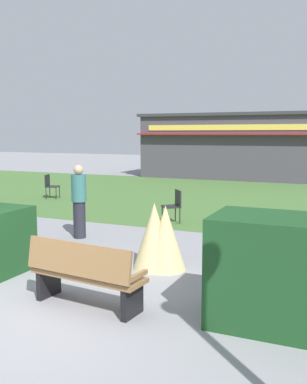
{
  "coord_description": "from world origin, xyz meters",
  "views": [
    {
      "loc": [
        3.66,
        -4.52,
        2.4
      ],
      "look_at": [
        0.19,
        3.36,
        1.24
      ],
      "focal_mm": 40.83,
      "sensor_mm": 36.0,
      "label": 1
    }
  ],
  "objects_px": {
    "food_kiosk": "(241,146)",
    "cafe_chair_north": "(50,184)",
    "person_strolling": "(79,201)",
    "parked_car_west_slot": "(209,157)",
    "cafe_chair_west": "(174,203)",
    "parked_car_center_slot": "(276,158)",
    "park_bench": "(85,274)"
  },
  "relations": [
    {
      "from": "parked_car_west_slot",
      "to": "food_kiosk",
      "type": "bearing_deg",
      "value": -62.52
    },
    {
      "from": "cafe_chair_north",
      "to": "parked_car_west_slot",
      "type": "relative_size",
      "value": 0.21
    },
    {
      "from": "park_bench",
      "to": "food_kiosk",
      "type": "relative_size",
      "value": 0.17
    },
    {
      "from": "park_bench",
      "to": "person_strolling",
      "type": "relative_size",
      "value": 1.03
    },
    {
      "from": "food_kiosk",
      "to": "person_strolling",
      "type": "xyz_separation_m",
      "value": [
        -0.25,
        -15.66,
        -0.87
      ]
    },
    {
      "from": "person_strolling",
      "to": "parked_car_west_slot",
      "type": "relative_size",
      "value": 0.39
    },
    {
      "from": "cafe_chair_west",
      "to": "person_strolling",
      "type": "relative_size",
      "value": 0.53
    },
    {
      "from": "parked_car_west_slot",
      "to": "parked_car_center_slot",
      "type": "xyz_separation_m",
      "value": [
        4.97,
        0.01,
        0.0
      ]
    },
    {
      "from": "food_kiosk",
      "to": "cafe_chair_west",
      "type": "bearing_deg",
      "value": -85.08
    },
    {
      "from": "cafe_chair_west",
      "to": "park_bench",
      "type": "bearing_deg",
      "value": -80.75
    },
    {
      "from": "parked_car_west_slot",
      "to": "parked_car_center_slot",
      "type": "distance_m",
      "value": 4.97
    },
    {
      "from": "cafe_chair_north",
      "to": "parked_car_center_slot",
      "type": "height_order",
      "value": "parked_car_center_slot"
    },
    {
      "from": "food_kiosk",
      "to": "parked_car_west_slot",
      "type": "relative_size",
      "value": 2.41
    },
    {
      "from": "person_strolling",
      "to": "parked_car_center_slot",
      "type": "distance_m",
      "value": 23.86
    },
    {
      "from": "person_strolling",
      "to": "park_bench",
      "type": "bearing_deg",
      "value": -143.29
    },
    {
      "from": "food_kiosk",
      "to": "cafe_chair_west",
      "type": "distance_m",
      "value": 13.29
    },
    {
      "from": "food_kiosk",
      "to": "parked_car_center_slot",
      "type": "bearing_deg",
      "value": 84.95
    },
    {
      "from": "food_kiosk",
      "to": "cafe_chair_north",
      "type": "relative_size",
      "value": 11.72
    },
    {
      "from": "park_bench",
      "to": "cafe_chair_west",
      "type": "distance_m",
      "value": 5.98
    },
    {
      "from": "park_bench",
      "to": "cafe_chair_north",
      "type": "relative_size",
      "value": 1.96
    },
    {
      "from": "parked_car_center_slot",
      "to": "cafe_chair_north",
      "type": "bearing_deg",
      "value": -105.8
    },
    {
      "from": "food_kiosk",
      "to": "parked_car_west_slot",
      "type": "xyz_separation_m",
      "value": [
        -4.25,
        8.18,
        -1.09
      ]
    },
    {
      "from": "park_bench",
      "to": "cafe_chair_west",
      "type": "height_order",
      "value": "park_bench"
    },
    {
      "from": "park_bench",
      "to": "parked_car_west_slot",
      "type": "distance_m",
      "value": 28.0
    },
    {
      "from": "food_kiosk",
      "to": "cafe_chair_west",
      "type": "height_order",
      "value": "food_kiosk"
    },
    {
      "from": "food_kiosk",
      "to": "cafe_chair_west",
      "type": "xyz_separation_m",
      "value": [
        1.13,
        -13.19,
        -1.2
      ]
    },
    {
      "from": "park_bench",
      "to": "person_strolling",
      "type": "bearing_deg",
      "value": 124.36
    },
    {
      "from": "park_bench",
      "to": "cafe_chair_west",
      "type": "bearing_deg",
      "value": 99.25
    },
    {
      "from": "park_bench",
      "to": "person_strolling",
      "type": "xyz_separation_m",
      "value": [
        -2.35,
        3.43,
        0.38
      ]
    },
    {
      "from": "cafe_chair_north",
      "to": "parked_car_center_slot",
      "type": "distance_m",
      "value": 19.81
    },
    {
      "from": "person_strolling",
      "to": "parked_car_west_slot",
      "type": "xyz_separation_m",
      "value": [
        -4.0,
        23.83,
        -0.22
      ]
    },
    {
      "from": "food_kiosk",
      "to": "cafe_chair_north",
      "type": "height_order",
      "value": "food_kiosk"
    }
  ]
}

